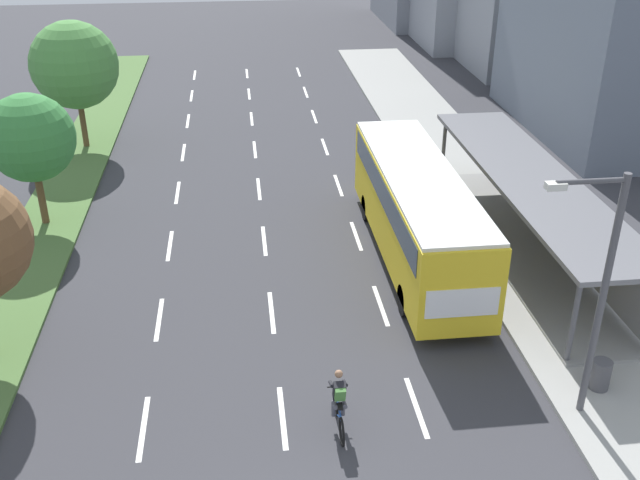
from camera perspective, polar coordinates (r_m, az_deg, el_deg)
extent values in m
cube|color=#4C7038|center=(32.45, -19.56, 2.84)|extent=(2.60, 52.00, 0.12)
cube|color=#9E9E99|center=(33.08, 11.51, 4.40)|extent=(4.50, 52.00, 0.15)
cube|color=white|center=(19.48, -13.58, -14.02)|extent=(0.14, 2.41, 0.01)
cube|color=white|center=(23.43, -12.41, -6.03)|extent=(0.14, 2.41, 0.01)
cube|color=white|center=(27.71, -11.61, -0.43)|extent=(0.14, 2.41, 0.01)
cube|color=white|center=(32.18, -11.03, 3.65)|extent=(0.14, 2.41, 0.01)
cube|color=white|center=(36.79, -10.59, 6.72)|extent=(0.14, 2.41, 0.01)
cube|color=white|center=(41.47, -10.24, 9.10)|extent=(0.14, 2.41, 0.01)
cube|color=white|center=(46.22, -9.96, 11.00)|extent=(0.14, 2.41, 0.01)
cube|color=white|center=(51.00, -9.73, 12.54)|extent=(0.14, 2.41, 0.01)
cube|color=white|center=(19.29, -2.94, -13.60)|extent=(0.14, 2.41, 0.01)
cube|color=white|center=(23.27, -3.79, -5.62)|extent=(0.14, 2.41, 0.01)
cube|color=white|center=(27.58, -4.36, -0.05)|extent=(0.14, 2.41, 0.01)
cube|color=white|center=(32.07, -4.78, 3.99)|extent=(0.14, 2.41, 0.01)
cube|color=white|center=(36.69, -5.10, 7.03)|extent=(0.14, 2.41, 0.01)
cube|color=white|center=(41.39, -5.34, 9.38)|extent=(0.14, 2.41, 0.01)
cube|color=white|center=(46.14, -5.54, 11.25)|extent=(0.14, 2.41, 0.01)
cube|color=white|center=(50.93, -5.71, 12.77)|extent=(0.14, 2.41, 0.01)
cube|color=white|center=(19.73, 7.51, -12.74)|extent=(0.14, 2.41, 0.01)
cube|color=white|center=(23.64, 4.74, -5.09)|extent=(0.14, 2.41, 0.01)
cube|color=white|center=(27.89, 2.83, 0.33)|extent=(0.14, 2.41, 0.01)
cube|color=white|center=(32.34, 1.44, 4.29)|extent=(0.14, 2.41, 0.01)
cube|color=white|center=(36.92, 0.38, 7.27)|extent=(0.14, 2.41, 0.01)
cube|color=white|center=(41.59, -0.46, 9.59)|extent=(0.14, 2.41, 0.01)
cube|color=white|center=(46.33, -1.13, 11.44)|extent=(0.14, 2.41, 0.01)
cube|color=white|center=(51.10, -1.68, 12.94)|extent=(0.14, 2.41, 0.01)
cube|color=gray|center=(27.59, 15.38, -0.55)|extent=(2.60, 13.94, 0.10)
cylinder|color=#56565B|center=(21.20, 19.14, -5.90)|extent=(0.16, 0.16, 2.60)
cylinder|color=#56565B|center=(32.49, 9.60, 6.95)|extent=(0.16, 0.16, 2.60)
cylinder|color=#56565B|center=(33.20, 13.55, 7.01)|extent=(0.16, 0.16, 2.60)
cube|color=gray|center=(27.49, 18.13, 2.09)|extent=(0.10, 13.24, 2.34)
cube|color=slate|center=(26.47, 16.10, 4.69)|extent=(2.90, 14.34, 0.16)
cube|color=yellow|center=(25.62, 7.52, 2.16)|extent=(2.50, 11.20, 2.80)
cube|color=#2D3D4C|center=(25.28, 7.64, 3.91)|extent=(2.54, 10.30, 0.90)
cube|color=silver|center=(25.04, 7.72, 5.19)|extent=(2.45, 10.98, 0.12)
cube|color=#2D3D4C|center=(30.55, 5.13, 7.20)|extent=(2.25, 0.06, 1.54)
cube|color=white|center=(20.97, 11.02, -4.83)|extent=(2.12, 0.04, 0.90)
cylinder|color=black|center=(29.04, 3.68, 2.54)|extent=(0.30, 1.00, 1.00)
cylinder|color=black|center=(29.49, 7.90, 2.72)|extent=(0.30, 1.00, 1.00)
cylinder|color=black|center=(23.05, 6.64, -4.65)|extent=(0.30, 1.00, 1.00)
cylinder|color=black|center=(23.61, 11.87, -4.26)|extent=(0.30, 1.00, 1.00)
torus|color=black|center=(19.15, 1.24, -12.53)|extent=(0.06, 0.72, 0.72)
torus|color=black|center=(18.33, 1.71, -14.71)|extent=(0.06, 0.72, 0.72)
cylinder|color=#234C99|center=(18.55, 1.48, -12.94)|extent=(0.05, 0.94, 0.05)
cylinder|color=#234C99|center=(18.59, 1.51, -13.56)|extent=(0.05, 0.57, 0.42)
cylinder|color=#234C99|center=(18.39, 1.57, -13.29)|extent=(0.04, 0.04, 0.40)
cube|color=black|center=(18.26, 1.57, -12.81)|extent=(0.12, 0.24, 0.06)
cylinder|color=black|center=(18.76, 1.27, -11.33)|extent=(0.46, 0.04, 0.04)
cube|color=black|center=(18.19, 1.51, -11.65)|extent=(0.30, 0.36, 0.59)
cube|color=#4C893D|center=(18.05, 1.58, -11.92)|extent=(0.26, 0.26, 0.42)
sphere|color=#9E7051|center=(18.02, 1.47, -10.38)|extent=(0.20, 0.20, 0.20)
cylinder|color=#4C4C56|center=(18.40, 1.13, -12.71)|extent=(0.12, 0.42, 0.25)
cylinder|color=#4C4C56|center=(18.70, 1.05, -12.99)|extent=(0.10, 0.17, 0.41)
cylinder|color=#4C4C56|center=(18.43, 1.88, -12.65)|extent=(0.12, 0.42, 0.25)
cylinder|color=#4C4C56|center=(18.73, 1.80, -12.93)|extent=(0.10, 0.17, 0.41)
cylinder|color=black|center=(18.31, 0.88, -11.14)|extent=(0.09, 0.47, 0.28)
cylinder|color=black|center=(18.35, 1.95, -11.06)|extent=(0.09, 0.47, 0.28)
cylinder|color=brown|center=(30.17, -20.87, 3.22)|extent=(0.28, 0.28, 2.22)
sphere|color=#38843D|center=(29.37, -21.63, 7.41)|extent=(3.31, 3.31, 3.31)
cylinder|color=brown|center=(38.14, -17.96, 8.75)|extent=(0.28, 0.28, 2.47)
sphere|color=#4C8E42|center=(37.42, -18.57, 12.78)|extent=(4.13, 4.13, 4.13)
cylinder|color=#4C4C51|center=(18.61, 21.08, -4.45)|extent=(0.18, 0.18, 6.50)
cylinder|color=#4C4C51|center=(16.91, 20.39, 4.31)|extent=(1.60, 0.12, 0.12)
cube|color=silver|center=(16.60, 17.87, 4.03)|extent=(0.44, 0.24, 0.16)
cylinder|color=#4C4C51|center=(21.04, 20.99, -9.75)|extent=(0.52, 0.52, 0.85)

